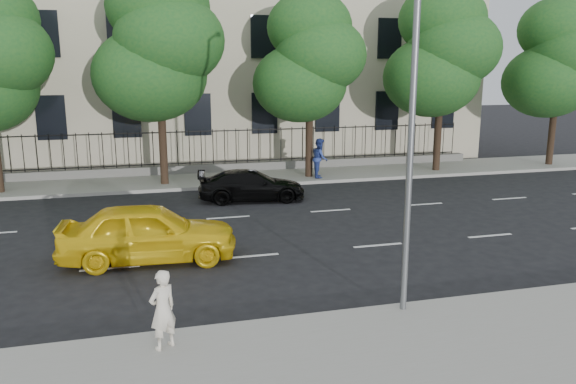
# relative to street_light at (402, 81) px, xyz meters

# --- Properties ---
(ground) EXTENTS (120.00, 120.00, 0.00)m
(ground) POSITION_rel_street_light_xyz_m (-2.50, 1.77, -5.15)
(ground) COLOR black
(ground) RESTS_ON ground
(near_sidewalk) EXTENTS (60.00, 4.00, 0.15)m
(near_sidewalk) POSITION_rel_street_light_xyz_m (-2.50, -2.23, -5.07)
(near_sidewalk) COLOR gray
(near_sidewalk) RESTS_ON ground
(far_sidewalk) EXTENTS (60.00, 4.00, 0.15)m
(far_sidewalk) POSITION_rel_street_light_xyz_m (-2.50, 15.77, -5.07)
(far_sidewalk) COLOR gray
(far_sidewalk) RESTS_ON ground
(lane_markings) EXTENTS (49.60, 4.62, 0.01)m
(lane_markings) POSITION_rel_street_light_xyz_m (-2.50, 6.52, -5.14)
(lane_markings) COLOR silver
(lane_markings) RESTS_ON ground
(masonry_building) EXTENTS (34.60, 12.11, 18.50)m
(masonry_building) POSITION_rel_street_light_xyz_m (-2.50, 24.72, 3.87)
(masonry_building) COLOR beige
(masonry_building) RESTS_ON ground
(iron_fence) EXTENTS (30.00, 0.50, 2.20)m
(iron_fence) POSITION_rel_street_light_xyz_m (-2.50, 17.47, -4.50)
(iron_fence) COLOR slate
(iron_fence) RESTS_ON far_sidewalk
(street_light) EXTENTS (0.25, 3.32, 8.05)m
(street_light) POSITION_rel_street_light_xyz_m (0.00, 0.00, 0.00)
(street_light) COLOR slate
(street_light) RESTS_ON near_sidewalk
(tree_c) EXTENTS (5.89, 5.50, 9.80)m
(tree_c) POSITION_rel_street_light_xyz_m (-4.46, 15.13, 1.26)
(tree_c) COLOR #382619
(tree_c) RESTS_ON far_sidewalk
(tree_d) EXTENTS (5.34, 4.94, 8.84)m
(tree_d) POSITION_rel_street_light_xyz_m (2.54, 15.13, 0.69)
(tree_d) COLOR #382619
(tree_d) RESTS_ON far_sidewalk
(tree_e) EXTENTS (5.71, 5.31, 9.46)m
(tree_e) POSITION_rel_street_light_xyz_m (9.54, 15.13, 1.05)
(tree_e) COLOR #382619
(tree_e) RESTS_ON far_sidewalk
(tree_f) EXTENTS (5.52, 5.12, 9.01)m
(tree_f) POSITION_rel_street_light_xyz_m (16.54, 15.13, 0.73)
(tree_f) COLOR #382619
(tree_f) RESTS_ON far_sidewalk
(yellow_taxi) EXTENTS (5.09, 2.35, 1.69)m
(yellow_taxi) POSITION_rel_street_light_xyz_m (-5.42, 4.63, -4.30)
(yellow_taxi) COLOR yellow
(yellow_taxi) RESTS_ON ground
(black_sedan) EXTENTS (4.59, 2.29, 1.28)m
(black_sedan) POSITION_rel_street_light_xyz_m (-1.13, 11.25, -4.51)
(black_sedan) COLOR black
(black_sedan) RESTS_ON ground
(woman_near) EXTENTS (0.69, 0.63, 1.58)m
(woman_near) POSITION_rel_street_light_xyz_m (-5.25, -1.00, -4.21)
(woman_near) COLOR white
(woman_near) RESTS_ON near_sidewalk
(pedestrian_far) EXTENTS (0.93, 1.08, 1.92)m
(pedestrian_far) POSITION_rel_street_light_xyz_m (2.93, 14.56, -4.04)
(pedestrian_far) COLOR #2B3E8D
(pedestrian_far) RESTS_ON far_sidewalk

